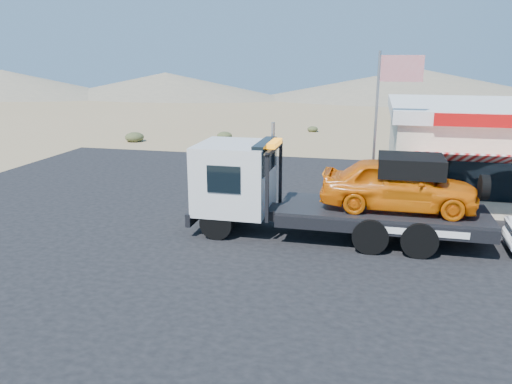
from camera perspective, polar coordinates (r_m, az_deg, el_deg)
ground at (r=15.80m, az=-4.76°, el=-6.47°), size 120.00×120.00×0.00m
asphalt_lot at (r=18.10m, az=4.23°, el=-3.54°), size 32.00×24.00×0.02m
tow_truck at (r=16.43m, az=8.29°, el=0.50°), size 9.39×2.79×3.14m
flagpole at (r=18.55m, az=14.29°, el=8.40°), size 1.55×0.10×6.00m
desert_scrub at (r=30.10m, az=-22.53°, el=3.51°), size 22.30×35.16×0.70m
distant_hills at (r=70.66m, az=1.48°, el=12.11°), size 126.00×48.00×4.20m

